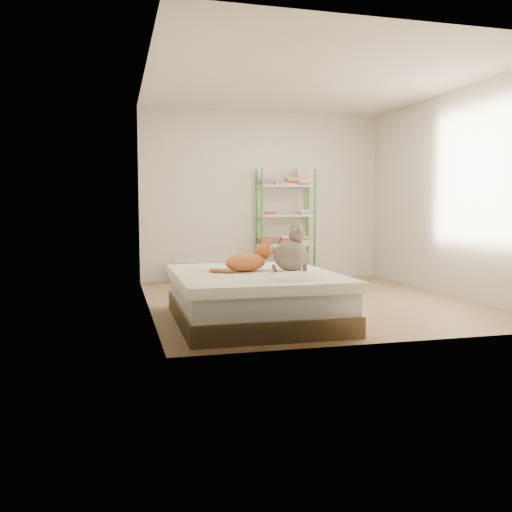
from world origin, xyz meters
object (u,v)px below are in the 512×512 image
object	(u,v)px
bed	(254,297)
white_bin	(184,272)
cardboard_box	(286,279)
shelf_unit	(286,224)
grey_cat	(291,249)
orange_cat	(246,260)

from	to	relation	value
bed	white_bin	xyz separation A→B (m)	(-0.33, 2.84, -0.07)
cardboard_box	white_bin	size ratio (longest dim) A/B	2.02
bed	shelf_unit	world-z (taller)	shelf_unit
cardboard_box	grey_cat	bearing A→B (deg)	-78.01
grey_cat	white_bin	world-z (taller)	grey_cat
grey_cat	shelf_unit	size ratio (longest dim) A/B	0.25
white_bin	shelf_unit	bearing A→B (deg)	1.12
grey_cat	shelf_unit	bearing A→B (deg)	-33.85
bed	shelf_unit	bearing A→B (deg)	66.94
bed	orange_cat	world-z (taller)	orange_cat
grey_cat	shelf_unit	world-z (taller)	shelf_unit
bed	white_bin	size ratio (longest dim) A/B	5.51
shelf_unit	cardboard_box	bearing A→B (deg)	-107.42
grey_cat	cardboard_box	xyz separation A→B (m)	(0.46, 1.56, -0.52)
bed	cardboard_box	size ratio (longest dim) A/B	2.72
orange_cat	white_bin	distance (m)	2.79
grey_cat	orange_cat	bearing A→B (deg)	62.24
cardboard_box	white_bin	distance (m)	1.73
cardboard_box	shelf_unit	bearing A→B (deg)	100.98
orange_cat	shelf_unit	xyz separation A→B (m)	(1.31, 2.78, 0.27)
grey_cat	bed	bearing A→B (deg)	74.65
grey_cat	shelf_unit	xyz separation A→B (m)	(0.87, 2.86, 0.16)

